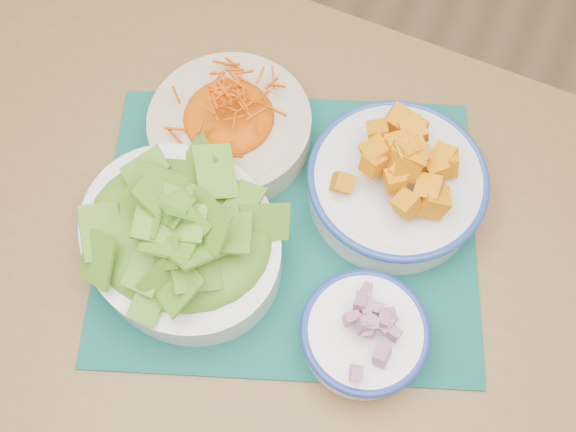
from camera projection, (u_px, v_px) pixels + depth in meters
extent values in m
cube|color=brown|center=(275.00, 280.00, 0.84)|extent=(1.32, 0.89, 0.04)
cylinder|color=brown|center=(108.00, 80.00, 1.43)|extent=(0.06, 0.06, 0.71)
cube|color=#073631|center=(288.00, 226.00, 0.85)|extent=(0.61, 0.55, 0.00)
cylinder|color=#C5B593|center=(230.00, 129.00, 0.88)|extent=(0.29, 0.29, 0.05)
ellipsoid|color=#DF5603|center=(228.00, 112.00, 0.84)|extent=(0.20, 0.20, 0.03)
cylinder|color=silver|center=(395.00, 186.00, 0.84)|extent=(0.30, 0.30, 0.06)
torus|color=#203E97|center=(398.00, 178.00, 0.82)|extent=(0.23, 0.23, 0.01)
ellipsoid|color=orange|center=(402.00, 167.00, 0.79)|extent=(0.20, 0.20, 0.05)
ellipsoid|color=#387313|center=(175.00, 224.00, 0.76)|extent=(0.24, 0.20, 0.06)
cylinder|color=white|center=(363.00, 336.00, 0.76)|extent=(0.16, 0.16, 0.05)
torus|color=navy|center=(365.00, 331.00, 0.74)|extent=(0.15, 0.15, 0.01)
ellipsoid|color=maroon|center=(367.00, 328.00, 0.73)|extent=(0.13, 0.13, 0.03)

